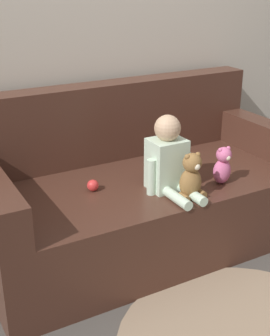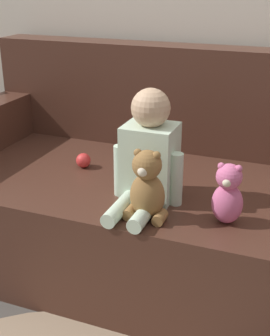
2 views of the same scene
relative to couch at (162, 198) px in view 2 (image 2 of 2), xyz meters
The scene contains 6 objects.
ground_plane 0.33m from the couch, 90.00° to the right, with size 12.00×12.00×0.00m, color #4C4742.
couch is the anchor object (origin of this frame).
person_baby 0.42m from the couch, 83.65° to the right, with size 0.28×0.38×0.43m.
teddy_bear_brown 0.51m from the couch, 79.34° to the right, with size 0.15×0.12×0.26m.
plush_toy_side 0.56m from the couch, 45.68° to the right, with size 0.11×0.10×0.23m.
toy_ball 0.40m from the couch, 165.45° to the right, with size 0.07×0.07×0.07m.
Camera 2 is at (0.58, -1.77, 1.28)m, focal length 50.00 mm.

